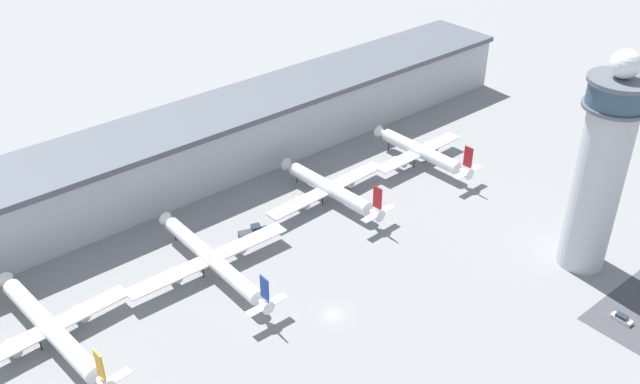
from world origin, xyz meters
name	(u,v)px	position (x,y,z in m)	size (l,w,h in m)	color
ground_plane	(334,315)	(0.00, 0.00, 0.00)	(1000.00, 1000.00, 0.00)	gray
terminal_building	(167,158)	(0.00, 70.00, 9.52)	(250.20, 25.00, 18.85)	#B2B2B7
control_tower	(601,168)	(57.63, -23.63, 25.75)	(14.03, 14.03, 53.35)	#BCBCC1
airplane_gate_bravo	(51,329)	(-50.16, 30.65, 4.10)	(35.55, 45.08, 12.32)	white
airplane_gate_charlie	(212,259)	(-12.26, 29.12, 4.23)	(41.88, 44.50, 11.77)	white
airplane_gate_delta	(330,189)	(29.45, 35.49, 3.98)	(40.35, 37.13, 12.11)	silver
airplane_gate_echo	(421,152)	(63.21, 33.47, 4.43)	(33.14, 35.85, 12.55)	white
service_truck_fuel	(254,233)	(3.94, 35.31, 1.11)	(7.89, 4.81, 3.18)	black
car_white_wagon	(622,319)	(45.98, -41.46, 0.60)	(1.73, 4.57, 1.54)	black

